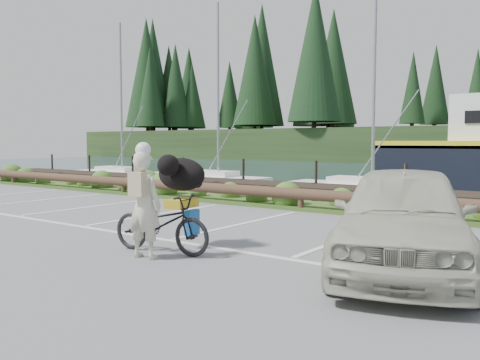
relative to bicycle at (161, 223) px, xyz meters
name	(u,v)px	position (x,y,z in m)	size (l,w,h in m)	color
ground	(183,237)	(-0.65, 1.23, -0.49)	(72.00, 72.00, 0.00)	slate
vegetation_strip	(313,206)	(-0.65, 6.53, -0.44)	(34.00, 1.60, 0.10)	#3D5B21
log_rail	(301,211)	(-0.65, 5.83, -0.49)	(32.00, 0.30, 0.60)	#443021
bicycle	(161,223)	(0.00, 0.00, 0.00)	(0.65, 1.86, 0.98)	black
cyclist	(144,205)	(0.06, -0.43, 0.35)	(0.61, 0.40, 1.69)	beige
dog	(181,174)	(-0.08, 0.59, 0.78)	(1.00, 0.49, 0.58)	black
parked_car	(403,217)	(3.59, 1.22, 0.27)	(1.80, 4.47, 1.52)	#B5B59F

